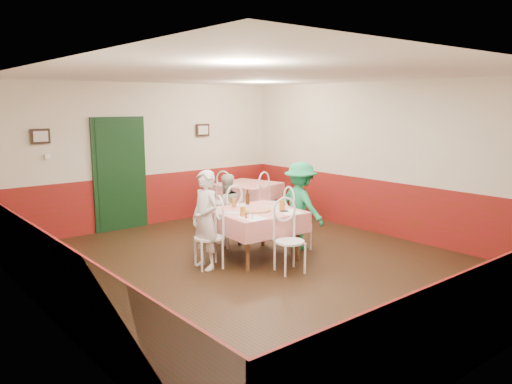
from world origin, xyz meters
TOP-DOWN VIEW (x-y plane):
  - floor at (0.00, 0.00)m, footprint 7.00×7.00m
  - ceiling at (0.00, 0.00)m, footprint 7.00×7.00m
  - back_wall at (0.00, 3.50)m, footprint 6.00×0.10m
  - front_wall at (0.00, -3.50)m, footprint 6.00×0.10m
  - left_wall at (-3.00, 0.00)m, footprint 0.10×7.00m
  - right_wall at (3.00, 0.00)m, footprint 0.10×7.00m
  - wainscot_back at (0.00, 3.48)m, footprint 6.00×0.03m
  - wainscot_front at (0.00, -3.48)m, footprint 6.00×0.03m
  - wainscot_left at (-2.98, 0.00)m, footprint 0.03×7.00m
  - wainscot_right at (2.98, 0.00)m, footprint 0.03×7.00m
  - door at (-0.60, 3.45)m, footprint 0.96×0.06m
  - picture_left at (-2.00, 3.45)m, footprint 0.32×0.03m
  - picture_right at (1.30, 3.45)m, footprint 0.32×0.03m
  - thermostat at (-1.90, 3.45)m, footprint 0.10×0.03m
  - main_table at (0.25, 0.39)m, footprint 1.31×1.31m
  - second_table at (1.81, 2.57)m, footprint 1.38×1.38m
  - chair_left at (-0.60, 0.46)m, footprint 0.52×0.52m
  - chair_right at (1.10, 0.32)m, footprint 0.52×0.52m
  - chair_far at (0.32, 1.24)m, footprint 0.47×0.47m
  - chair_near at (0.18, -0.46)m, footprint 0.51×0.51m
  - chair_second_a at (1.06, 2.57)m, footprint 0.52×0.52m
  - chair_second_b at (1.81, 1.82)m, footprint 0.52×0.52m
  - pizza at (0.23, 0.33)m, footprint 0.44×0.44m
  - plate_left at (-0.15, 0.42)m, footprint 0.27×0.27m
  - plate_right at (0.64, 0.36)m, footprint 0.27×0.27m
  - plate_far at (0.28, 0.79)m, footprint 0.27×0.27m
  - glass_a at (-0.18, 0.19)m, footprint 0.08×0.08m
  - glass_b at (0.59, 0.17)m, footprint 0.09×0.09m
  - glass_c at (0.14, 0.81)m, footprint 0.08×0.08m
  - beer_bottle at (0.40, 0.78)m, footprint 0.07×0.07m
  - shaker_a at (-0.20, 0.03)m, footprint 0.04×0.04m
  - shaker_b at (-0.16, -0.02)m, footprint 0.04×0.04m
  - shaker_c at (-0.23, 0.04)m, footprint 0.04×0.04m
  - menu_left at (-0.13, 0.01)m, footprint 0.32×0.42m
  - menu_right at (0.57, -0.03)m, footprint 0.40×0.47m
  - wallet at (0.51, 0.04)m, footprint 0.12×0.10m
  - diner_left at (-0.65, 0.46)m, footprint 0.36×0.54m
  - diner_far at (0.32, 1.29)m, footprint 0.69×0.59m
  - diner_right at (1.15, 0.32)m, footprint 0.55×0.94m

SIDE VIEW (x-z plane):
  - floor at x=0.00m, z-range 0.00..0.00m
  - main_table at x=0.25m, z-range -0.01..0.76m
  - second_table at x=1.81m, z-range -0.01..0.76m
  - chair_left at x=-0.60m, z-range 0.00..0.90m
  - chair_right at x=1.10m, z-range 0.00..0.90m
  - chair_far at x=0.32m, z-range 0.00..0.90m
  - chair_near at x=0.18m, z-range 0.00..0.90m
  - chair_second_a at x=1.06m, z-range 0.00..0.90m
  - chair_second_b at x=1.81m, z-range 0.00..0.90m
  - wainscot_back at x=0.00m, z-range 0.00..1.00m
  - wainscot_front at x=0.00m, z-range 0.00..1.00m
  - wainscot_left at x=-2.98m, z-range 0.00..1.00m
  - wainscot_right at x=2.98m, z-range 0.00..1.00m
  - diner_far at x=0.32m, z-range 0.00..1.23m
  - diner_left at x=-0.65m, z-range 0.00..1.46m
  - diner_right at x=1.15m, z-range 0.00..1.46m
  - menu_left at x=-0.13m, z-range 0.76..0.76m
  - menu_right at x=0.57m, z-range 0.76..0.76m
  - plate_left at x=-0.15m, z-range 0.76..0.77m
  - plate_right at x=0.64m, z-range 0.76..0.77m
  - plate_far at x=0.28m, z-range 0.76..0.77m
  - wallet at x=0.51m, z-range 0.76..0.78m
  - pizza at x=0.23m, z-range 0.76..0.79m
  - shaker_a at x=-0.20m, z-range 0.76..0.85m
  - shaker_b at x=-0.16m, z-range 0.76..0.85m
  - shaker_c at x=-0.23m, z-range 0.76..0.85m
  - glass_c at x=0.14m, z-range 0.76..0.90m
  - glass_a at x=-0.18m, z-range 0.76..0.90m
  - glass_b at x=0.59m, z-range 0.76..0.91m
  - beer_bottle at x=0.40m, z-range 0.76..1.00m
  - door at x=-0.60m, z-range 0.00..2.10m
  - back_wall at x=0.00m, z-range 0.00..2.80m
  - front_wall at x=0.00m, z-range 0.00..2.80m
  - left_wall at x=-3.00m, z-range 0.00..2.80m
  - right_wall at x=3.00m, z-range 0.00..2.80m
  - thermostat at x=-1.90m, z-range 1.45..1.55m
  - picture_left at x=-2.00m, z-range 1.72..1.98m
  - picture_right at x=1.30m, z-range 1.72..1.98m
  - ceiling at x=0.00m, z-range 2.80..2.80m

